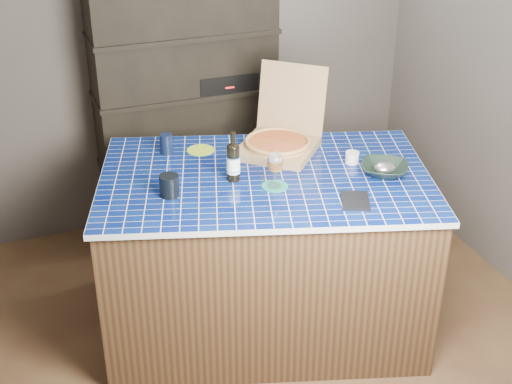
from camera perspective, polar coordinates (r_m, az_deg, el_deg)
name	(u,v)px	position (r m, az deg, el deg)	size (l,w,h in m)	color
room	(269,152)	(3.46, 1.03, 3.18)	(3.50, 3.50, 3.50)	brown
shelving_unit	(187,111)	(4.93, -5.57, 6.48)	(1.20, 0.41, 1.80)	black
kitchen_island	(265,252)	(4.08, 0.71, -4.79)	(2.03, 1.60, 0.98)	#44321A
pizza_box	(279,140)	(4.11, 1.87, 4.16)	(0.64, 0.64, 0.45)	#956A4C
mead_bottle	(233,161)	(3.75, -1.83, 2.46)	(0.07, 0.07, 0.28)	black
teal_trivet	(275,186)	(3.72, 1.52, 0.46)	(0.14, 0.14, 0.01)	#167261
wine_glass	(275,163)	(3.66, 1.54, 2.33)	(0.09, 0.09, 0.19)	white
tumbler	(169,186)	(3.64, -6.95, 0.51)	(0.10, 0.10, 0.11)	black
dvd_case	(355,201)	(3.61, 7.96, -0.69)	(0.14, 0.19, 0.02)	black
bowl	(385,169)	(3.91, 10.25, 1.83)	(0.25, 0.25, 0.06)	black
foil_contents	(385,167)	(3.90, 10.26, 1.95)	(0.12, 0.10, 0.06)	silver
white_jar	(352,158)	(4.01, 7.70, 2.75)	(0.08, 0.08, 0.07)	silver
navy_cup	(166,144)	(4.11, -7.18, 3.86)	(0.07, 0.07, 0.11)	black
green_trivet	(201,150)	(4.15, -4.45, 3.37)	(0.16, 0.16, 0.01)	#A4C029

